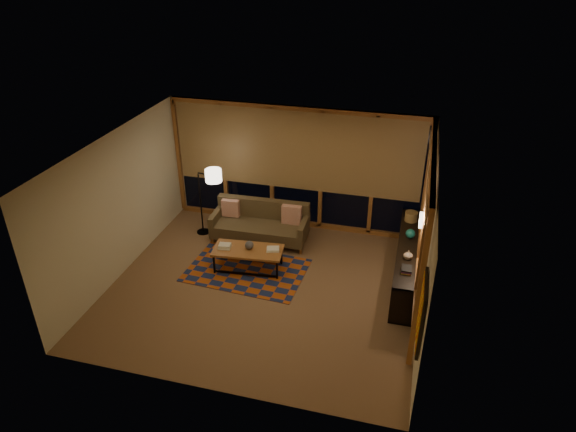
% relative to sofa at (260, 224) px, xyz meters
% --- Properties ---
extents(floor, '(5.50, 5.00, 0.01)m').
position_rel_sofa_xyz_m(floor, '(0.56, -1.57, -0.40)').
color(floor, '#8D6746').
rests_on(floor, ground).
extents(ceiling, '(5.50, 5.00, 0.01)m').
position_rel_sofa_xyz_m(ceiling, '(0.56, -1.57, 2.30)').
color(ceiling, beige).
rests_on(ceiling, walls).
extents(walls, '(5.51, 5.01, 2.70)m').
position_rel_sofa_xyz_m(walls, '(0.56, -1.57, 0.95)').
color(walls, beige).
rests_on(walls, floor).
extents(window_wall_back, '(5.30, 0.16, 2.60)m').
position_rel_sofa_xyz_m(window_wall_back, '(0.56, 0.86, 0.95)').
color(window_wall_back, '#AB7040').
rests_on(window_wall_back, walls).
extents(window_wall_right, '(0.16, 3.70, 2.60)m').
position_rel_sofa_xyz_m(window_wall_right, '(3.24, -0.97, 0.95)').
color(window_wall_right, '#AB7040').
rests_on(window_wall_right, walls).
extents(wall_art, '(0.06, 0.74, 0.94)m').
position_rel_sofa_xyz_m(wall_art, '(3.27, -3.42, 1.05)').
color(wall_art, red).
rests_on(wall_art, walls).
extents(wall_sconce, '(0.12, 0.18, 0.22)m').
position_rel_sofa_xyz_m(wall_sconce, '(3.18, -1.12, 1.15)').
color(wall_sconce, '#FFEDCE').
rests_on(wall_sconce, walls).
extents(sofa, '(2.00, 0.86, 0.81)m').
position_rel_sofa_xyz_m(sofa, '(0.00, 0.00, 0.00)').
color(sofa, brown).
rests_on(sofa, floor).
extents(pillow_left, '(0.38, 0.14, 0.37)m').
position_rel_sofa_xyz_m(pillow_left, '(-0.68, 0.13, 0.19)').
color(pillow_left, '#C83E21').
rests_on(pillow_left, sofa).
extents(pillow_right, '(0.41, 0.14, 0.41)m').
position_rel_sofa_xyz_m(pillow_right, '(0.64, 0.18, 0.20)').
color(pillow_right, '#C83E21').
rests_on(pillow_right, sofa).
extents(area_rug, '(2.31, 1.62, 0.01)m').
position_rel_sofa_xyz_m(area_rug, '(0.08, -1.13, -0.40)').
color(area_rug, '#B54F17').
rests_on(area_rug, floor).
extents(coffee_table, '(1.38, 0.73, 0.44)m').
position_rel_sofa_xyz_m(coffee_table, '(0.10, -1.06, -0.18)').
color(coffee_table, '#AB7040').
rests_on(coffee_table, floor).
extents(book_stack_a, '(0.25, 0.21, 0.07)m').
position_rel_sofa_xyz_m(book_stack_a, '(-0.35, -1.13, 0.07)').
color(book_stack_a, '#EDE8CF').
rests_on(book_stack_a, coffee_table).
extents(book_stack_b, '(0.26, 0.22, 0.04)m').
position_rel_sofa_xyz_m(book_stack_b, '(0.57, -0.99, 0.06)').
color(book_stack_b, '#EDE8CF').
rests_on(book_stack_b, coffee_table).
extents(ceramic_pot, '(0.19, 0.19, 0.16)m').
position_rel_sofa_xyz_m(ceramic_pot, '(0.12, -1.02, 0.12)').
color(ceramic_pot, '#292A30').
rests_on(ceramic_pot, coffee_table).
extents(floor_lamp, '(0.55, 0.39, 1.55)m').
position_rel_sofa_xyz_m(floor_lamp, '(-1.30, 0.01, 0.37)').
color(floor_lamp, black).
rests_on(floor_lamp, floor).
extents(bookshelf, '(0.40, 2.83, 0.71)m').
position_rel_sofa_xyz_m(bookshelf, '(3.05, -0.57, -0.05)').
color(bookshelf, black).
rests_on(bookshelf, floor).
extents(basket, '(0.30, 0.30, 0.19)m').
position_rel_sofa_xyz_m(basket, '(3.03, 0.38, 0.40)').
color(basket, '#AC8A42').
rests_on(basket, bookshelf).
extents(teal_bowl, '(0.21, 0.21, 0.18)m').
position_rel_sofa_xyz_m(teal_bowl, '(3.05, -0.30, 0.39)').
color(teal_bowl, '#1A7061').
rests_on(teal_bowl, bookshelf).
extents(vase, '(0.20, 0.20, 0.17)m').
position_rel_sofa_xyz_m(vase, '(3.05, -1.03, 0.39)').
color(vase, tan).
rests_on(vase, bookshelf).
extents(shelf_book_stack, '(0.20, 0.27, 0.07)m').
position_rel_sofa_xyz_m(shelf_book_stack, '(3.05, -1.43, 0.34)').
color(shelf_book_stack, '#EDE8CF').
rests_on(shelf_book_stack, bookshelf).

